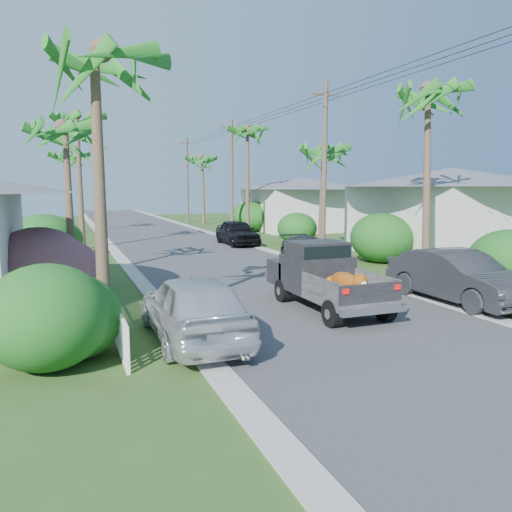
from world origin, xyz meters
name	(u,v)px	position (x,y,z in m)	size (l,w,h in m)	color
ground	(378,342)	(0.00, 0.00, 0.00)	(120.00, 120.00, 0.00)	#324D1C
road	(171,241)	(0.00, 25.00, 0.01)	(8.00, 100.00, 0.02)	#38383A
curb_left	(108,243)	(-4.30, 25.00, 0.03)	(0.60, 100.00, 0.06)	#A5A39E
curb_right	(228,238)	(4.30, 25.00, 0.03)	(0.60, 100.00, 0.06)	#A5A39E
pickup_truck	(321,275)	(0.42, 3.71, 1.01)	(1.98, 5.12, 2.06)	black
parked_car_rn	(458,277)	(4.85, 2.59, 0.85)	(1.81, 5.18, 1.71)	#292B2E
parked_car_rm	(308,250)	(4.27, 12.09, 0.65)	(1.81, 4.45, 1.29)	#292A2D
parked_car_rf	(237,233)	(3.60, 20.92, 0.82)	(1.92, 4.78, 1.63)	black
parked_car_ln	(193,308)	(-4.22, 1.69, 0.84)	(1.99, 4.95, 1.69)	silver
palm_l_a	(94,52)	(-6.20, 3.00, 6.93)	(4.40, 4.40, 8.20)	brown
palm_l_b	(65,127)	(-6.80, 12.00, 6.15)	(4.40, 4.40, 7.40)	brown
palm_l_c	(77,116)	(-6.00, 22.00, 7.91)	(4.40, 4.40, 9.20)	brown
palm_l_d	(67,154)	(-6.50, 34.00, 6.44)	(4.40, 4.40, 7.70)	brown
palm_r_a	(431,91)	(6.30, 6.00, 7.42)	(4.40, 4.40, 8.70)	brown
palm_r_b	(323,147)	(6.60, 15.00, 5.95)	(4.40, 4.40, 7.20)	brown
palm_r_c	(247,129)	(6.20, 26.00, 8.11)	(4.40, 4.40, 9.40)	brown
palm_r_d	(202,158)	(6.50, 40.00, 6.74)	(4.40, 4.40, 8.00)	brown
shrub_l_a	(46,317)	(-7.50, 1.00, 1.10)	(2.60, 2.86, 2.20)	#1D4B15
shrub_l_b	(39,271)	(-7.80, 6.00, 1.30)	(3.00, 3.30, 2.60)	#AF196F
shrub_l_c	(56,261)	(-7.40, 10.00, 1.00)	(2.40, 2.64, 2.00)	#1D4B15
shrub_l_d	(44,237)	(-8.00, 18.00, 1.20)	(3.20, 3.52, 2.40)	#1D4B15
shrub_r_a	(511,262)	(7.60, 3.00, 1.15)	(2.80, 3.08, 2.30)	#1D4B15
shrub_r_b	(381,238)	(7.80, 11.00, 1.25)	(3.00, 3.30, 2.50)	#1D4B15
shrub_r_c	(297,228)	(7.50, 20.00, 1.05)	(2.60, 2.86, 2.10)	#1D4B15
shrub_r_d	(251,216)	(8.00, 30.00, 1.30)	(3.20, 3.52, 2.60)	#1D4B15
picket_fence	(105,296)	(-6.00, 5.50, 0.50)	(0.10, 11.00, 1.00)	white
house_right_near	(450,215)	(13.00, 12.00, 2.22)	(8.00, 9.00, 4.80)	silver
house_right_far	(304,206)	(13.00, 30.00, 2.12)	(9.00, 8.00, 4.60)	silver
utility_pole_b	(324,171)	(5.60, 13.00, 4.60)	(1.60, 0.26, 9.00)	brown
utility_pole_c	(232,177)	(5.60, 28.00, 4.60)	(1.60, 0.26, 9.00)	brown
utility_pole_d	(187,179)	(5.60, 43.00, 4.60)	(1.60, 0.26, 9.00)	brown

